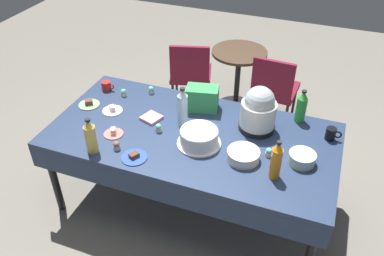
% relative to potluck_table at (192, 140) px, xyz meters
% --- Properties ---
extents(ground, '(9.00, 9.00, 0.00)m').
position_rel_potluck_table_xyz_m(ground, '(0.00, 0.00, -0.69)').
color(ground, slate).
extents(potluck_table, '(2.20, 1.10, 0.75)m').
position_rel_potluck_table_xyz_m(potluck_table, '(0.00, 0.00, 0.00)').
color(potluck_table, navy).
rests_on(potluck_table, ground).
extents(frosted_layer_cake, '(0.33, 0.33, 0.13)m').
position_rel_potluck_table_xyz_m(frosted_layer_cake, '(0.09, -0.10, 0.12)').
color(frosted_layer_cake, silver).
rests_on(frosted_layer_cake, potluck_table).
extents(slow_cooker, '(0.28, 0.28, 0.37)m').
position_rel_potluck_table_xyz_m(slow_cooker, '(0.45, 0.23, 0.23)').
color(slow_cooker, black).
rests_on(slow_cooker, potluck_table).
extents(glass_salad_bowl, '(0.19, 0.19, 0.08)m').
position_rel_potluck_table_xyz_m(glass_salad_bowl, '(0.83, -0.05, 0.10)').
color(glass_salad_bowl, '#B2C6BC').
rests_on(glass_salad_bowl, potluck_table).
extents(ceramic_snack_bowl, '(0.23, 0.23, 0.07)m').
position_rel_potluck_table_xyz_m(ceramic_snack_bowl, '(0.44, -0.16, 0.10)').
color(ceramic_snack_bowl, silver).
rests_on(ceramic_snack_bowl, potluck_table).
extents(dessert_plate_sage, '(0.18, 0.18, 0.05)m').
position_rel_potluck_table_xyz_m(dessert_plate_sage, '(-0.95, 0.06, 0.07)').
color(dessert_plate_sage, '#8CA87F').
rests_on(dessert_plate_sage, potluck_table).
extents(dessert_plate_white, '(0.17, 0.17, 0.05)m').
position_rel_potluck_table_xyz_m(dessert_plate_white, '(-0.72, 0.05, 0.07)').
color(dessert_plate_white, white).
rests_on(dessert_plate_white, potluck_table).
extents(dessert_plate_cobalt, '(0.19, 0.19, 0.04)m').
position_rel_potluck_table_xyz_m(dessert_plate_cobalt, '(-0.28, -0.41, 0.07)').
color(dessert_plate_cobalt, '#2D4CB2').
rests_on(dessert_plate_cobalt, potluck_table).
extents(dessert_plate_coral, '(0.15, 0.15, 0.05)m').
position_rel_potluck_table_xyz_m(dessert_plate_coral, '(-0.56, -0.22, 0.07)').
color(dessert_plate_coral, '#E07266').
rests_on(dessert_plate_coral, potluck_table).
extents(cupcake_rose, '(0.05, 0.05, 0.07)m').
position_rel_potluck_table_xyz_m(cupcake_rose, '(-0.44, -0.37, 0.09)').
color(cupcake_rose, beige).
rests_on(cupcake_rose, potluck_table).
extents(cupcake_vanilla, '(0.05, 0.05, 0.07)m').
position_rel_potluck_table_xyz_m(cupcake_vanilla, '(0.60, -0.05, 0.09)').
color(cupcake_vanilla, beige).
rests_on(cupcake_vanilla, potluck_table).
extents(cupcake_mint, '(0.05, 0.05, 0.07)m').
position_rel_potluck_table_xyz_m(cupcake_mint, '(-0.75, 0.29, 0.09)').
color(cupcake_mint, beige).
rests_on(cupcake_mint, potluck_table).
extents(cupcake_cocoa, '(0.05, 0.05, 0.07)m').
position_rel_potluck_table_xyz_m(cupcake_cocoa, '(-0.25, -0.07, 0.09)').
color(cupcake_cocoa, beige).
rests_on(cupcake_cocoa, potluck_table).
extents(cupcake_berry, '(0.05, 0.05, 0.07)m').
position_rel_potluck_table_xyz_m(cupcake_berry, '(-0.54, 0.42, 0.09)').
color(cupcake_berry, beige).
rests_on(cupcake_berry, potluck_table).
extents(soda_bottle_orange_juice, '(0.07, 0.07, 0.30)m').
position_rel_potluck_table_xyz_m(soda_bottle_orange_juice, '(0.68, -0.25, 0.20)').
color(soda_bottle_orange_juice, orange).
rests_on(soda_bottle_orange_juice, potluck_table).
extents(soda_bottle_ginger_ale, '(0.08, 0.08, 0.29)m').
position_rel_potluck_table_xyz_m(soda_bottle_ginger_ale, '(-0.59, -0.45, 0.19)').
color(soda_bottle_ginger_ale, gold).
rests_on(soda_bottle_ginger_ale, potluck_table).
extents(soda_bottle_water, '(0.08, 0.08, 0.33)m').
position_rel_potluck_table_xyz_m(soda_bottle_water, '(-0.11, 0.08, 0.22)').
color(soda_bottle_water, silver).
rests_on(soda_bottle_water, potluck_table).
extents(soda_bottle_lime_soda, '(0.08, 0.08, 0.28)m').
position_rel_potluck_table_xyz_m(soda_bottle_lime_soda, '(0.74, 0.46, 0.19)').
color(soda_bottle_lime_soda, green).
rests_on(soda_bottle_lime_soda, potluck_table).
extents(coffee_mug_red, '(0.12, 0.08, 0.08)m').
position_rel_potluck_table_xyz_m(coffee_mug_red, '(-0.94, 0.33, 0.10)').
color(coffee_mug_red, '#B2231E').
rests_on(coffee_mug_red, potluck_table).
extents(coffee_mug_black, '(0.12, 0.08, 0.10)m').
position_rel_potluck_table_xyz_m(coffee_mug_black, '(1.00, 0.30, 0.11)').
color(coffee_mug_black, black).
rests_on(coffee_mug_black, potluck_table).
extents(soda_carton, '(0.29, 0.21, 0.20)m').
position_rel_potluck_table_xyz_m(soda_carton, '(-0.04, 0.35, 0.16)').
color(soda_carton, '#338C4C').
rests_on(soda_carton, potluck_table).
extents(paper_napkin_stack, '(0.18, 0.18, 0.02)m').
position_rel_potluck_table_xyz_m(paper_napkin_stack, '(-0.37, 0.06, 0.07)').
color(paper_napkin_stack, pink).
rests_on(paper_napkin_stack, potluck_table).
extents(maroon_chair_left, '(0.55, 0.55, 0.85)m').
position_rel_potluck_table_xyz_m(maroon_chair_left, '(-0.53, 1.35, -0.20)').
color(maroon_chair_left, maroon).
rests_on(maroon_chair_left, ground).
extents(maroon_chair_right, '(0.47, 0.47, 0.85)m').
position_rel_potluck_table_xyz_m(maroon_chair_right, '(0.39, 1.35, -0.20)').
color(maroon_chair_right, maroon).
rests_on(maroon_chair_right, ground).
extents(round_cafe_table, '(0.60, 0.60, 0.72)m').
position_rel_potluck_table_xyz_m(round_cafe_table, '(-0.05, 1.58, -0.19)').
color(round_cafe_table, '#473323').
rests_on(round_cafe_table, ground).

